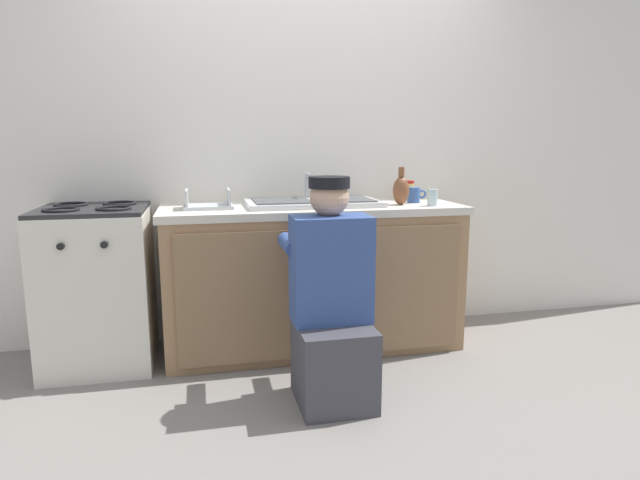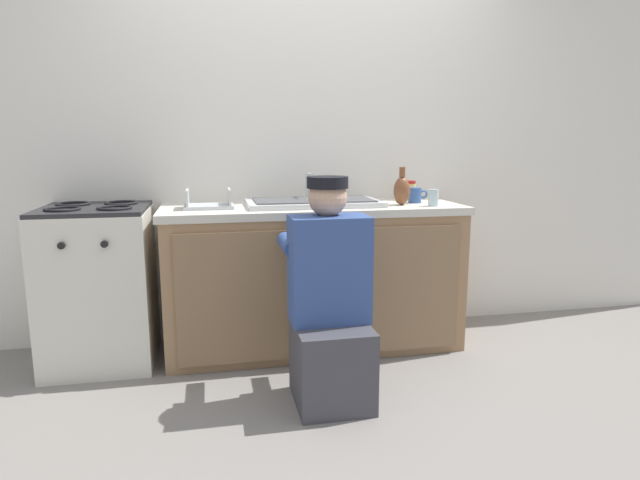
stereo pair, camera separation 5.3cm
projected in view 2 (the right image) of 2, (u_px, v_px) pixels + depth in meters
name	position (u px, v px, depth m)	size (l,w,h in m)	color
ground_plane	(324.00, 363.00, 3.11)	(12.00, 12.00, 0.00)	gray
back_wall	(303.00, 145.00, 3.51)	(6.00, 0.10, 2.50)	silver
counter_cabinet	(314.00, 280.00, 3.31)	(1.77, 0.62, 0.84)	#997551
countertop	(313.00, 209.00, 3.24)	(1.81, 0.62, 0.04)	beige
sink_double_basin	(313.00, 202.00, 3.24)	(0.80, 0.44, 0.19)	silver
stove_range	(99.00, 285.00, 3.06)	(0.59, 0.62, 0.92)	silver
plumber_person	(330.00, 310.00, 2.60)	(0.42, 0.61, 1.10)	#3F3F47
dish_rack_tray	(209.00, 204.00, 3.10)	(0.28, 0.22, 0.11)	#B2B7BC
coffee_mug	(415.00, 195.00, 3.37)	(0.13, 0.08, 0.09)	#335699
vase_decorative	(402.00, 190.00, 3.24)	(0.10, 0.10, 0.23)	brown
condiment_jar	(410.00, 190.00, 3.52)	(0.07, 0.07, 0.13)	#DBB760
water_glass	(433.00, 198.00, 3.19)	(0.06, 0.06, 0.10)	#ADC6CC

